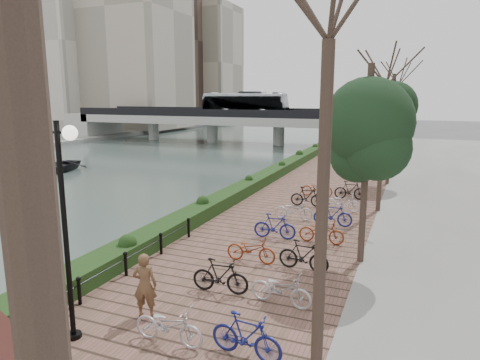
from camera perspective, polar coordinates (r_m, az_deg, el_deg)
The scene contains 11 objects.
river_water at distance 39.28m, azimuth -16.52°, elevation 1.96°, with size 30.00×130.00×0.02m, color #41514A.
promenade at distance 24.03m, azimuth 8.61°, elevation -2.78°, with size 8.00×75.00×0.50m, color brown.
hedge at distance 27.19m, azimuth 2.93°, elevation 0.15°, with size 1.10×56.00×0.60m, color #133514.
chain_fence at distance 11.93m, azimuth -23.99°, elevation -15.44°, with size 0.10×14.10×0.70m.
lamppost at distance 9.99m, azimuth -22.71°, elevation -0.74°, with size 1.02×0.32×5.00m.
pedestrian at distance 11.29m, azimuth -12.57°, elevation -13.51°, with size 0.61×0.40×1.68m, color brown.
bicycle_parking at distance 16.64m, azimuth 7.64°, elevation -6.51°, with size 2.40×17.32×1.00m.
street_trees at distance 18.09m, azimuth 17.64°, elevation 3.30°, with size 3.20×37.12×6.80m.
bridge at distance 55.47m, azimuth -2.85°, elevation 8.47°, with size 36.00×10.77×6.50m.
boat at distance 37.05m, azimuth -23.16°, elevation 1.75°, with size 3.31×4.64×0.96m, color black.
far_buildings at distance 88.13m, azimuth -14.03°, elevation 17.48°, with size 35.00×38.00×38.00m.
Camera 1 is at (9.39, -5.20, 6.01)m, focal length 32.00 mm.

